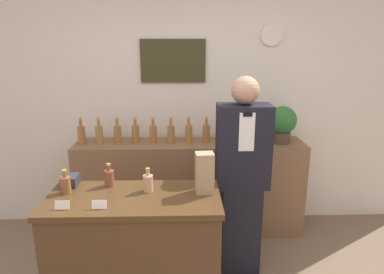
{
  "coord_description": "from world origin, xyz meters",
  "views": [
    {
      "loc": [
        -0.01,
        -1.59,
        1.93
      ],
      "look_at": [
        0.07,
        1.13,
        1.19
      ],
      "focal_mm": 32.0,
      "sensor_mm": 36.0,
      "label": 1
    }
  ],
  "objects": [
    {
      "name": "back_wall",
      "position": [
        0.0,
        2.0,
        1.35
      ],
      "size": [
        5.2,
        0.09,
        2.7
      ],
      "color": "silver",
      "rests_on": "ground_plane"
    },
    {
      "name": "back_shelf",
      "position": [
        0.06,
        1.72,
        0.48
      ],
      "size": [
        2.31,
        0.43,
        0.96
      ],
      "color": "brown",
      "rests_on": "ground_plane"
    },
    {
      "name": "display_counter",
      "position": [
        -0.35,
        0.53,
        0.47
      ],
      "size": [
        1.18,
        0.56,
        0.94
      ],
      "color": "#4C331E",
      "rests_on": "ground_plane"
    },
    {
      "name": "shopkeeper",
      "position": [
        0.48,
        1.05,
        0.84
      ],
      "size": [
        0.43,
        0.27,
        1.69
      ],
      "color": "black",
      "rests_on": "ground_plane"
    },
    {
      "name": "potted_plant",
      "position": [
        0.98,
        1.69,
        1.18
      ],
      "size": [
        0.28,
        0.28,
        0.37
      ],
      "color": "#4C3D2D",
      "rests_on": "back_shelf"
    },
    {
      "name": "paper_bag",
      "position": [
        0.14,
        0.59,
        1.08
      ],
      "size": [
        0.13,
        0.11,
        0.29
      ],
      "color": "tan",
      "rests_on": "display_counter"
    },
    {
      "name": "price_card_left",
      "position": [
        -0.76,
        0.36,
        0.96
      ],
      "size": [
        0.09,
        0.02,
        0.06
      ],
      "color": "white",
      "rests_on": "display_counter"
    },
    {
      "name": "price_card_right",
      "position": [
        -0.53,
        0.36,
        0.96
      ],
      "size": [
        0.09,
        0.02,
        0.06
      ],
      "color": "white",
      "rests_on": "display_counter"
    },
    {
      "name": "gift_box",
      "position": [
        -0.83,
        0.74,
        0.97
      ],
      "size": [
        0.11,
        0.14,
        0.07
      ],
      "color": "#2D2D33",
      "rests_on": "display_counter"
    },
    {
      "name": "counter_bottle_0",
      "position": [
        -0.82,
        0.6,
        1.0
      ],
      "size": [
        0.07,
        0.07,
        0.17
      ],
      "color": "brown",
      "rests_on": "display_counter"
    },
    {
      "name": "counter_bottle_1",
      "position": [
        -0.54,
        0.72,
        1.0
      ],
      "size": [
        0.07,
        0.07,
        0.17
      ],
      "color": "brown",
      "rests_on": "display_counter"
    },
    {
      "name": "counter_bottle_2",
      "position": [
        -0.25,
        0.62,
        1.0
      ],
      "size": [
        0.07,
        0.07,
        0.17
      ],
      "color": "tan",
      "rests_on": "display_counter"
    },
    {
      "name": "shelf_bottle_0",
      "position": [
        -1.01,
        1.71,
        1.06
      ],
      "size": [
        0.07,
        0.07,
        0.27
      ],
      "color": "#9A6436",
      "rests_on": "back_shelf"
    },
    {
      "name": "shelf_bottle_1",
      "position": [
        -0.84,
        1.7,
        1.06
      ],
      "size": [
        0.07,
        0.07,
        0.27
      ],
      "color": "olive",
      "rests_on": "back_shelf"
    },
    {
      "name": "shelf_bottle_2",
      "position": [
        -0.66,
        1.72,
        1.06
      ],
      "size": [
        0.07,
        0.07,
        0.27
      ],
      "color": "#9B6534",
      "rests_on": "back_shelf"
    },
    {
      "name": "shelf_bottle_3",
      "position": [
        -0.48,
        1.73,
        1.06
      ],
      "size": [
        0.07,
        0.07,
        0.27
      ],
      "color": "olive",
      "rests_on": "back_shelf"
    },
    {
      "name": "shelf_bottle_4",
      "position": [
        -0.3,
        1.72,
        1.06
      ],
      "size": [
        0.07,
        0.07,
        0.27
      ],
      "color": "#A1663A",
      "rests_on": "back_shelf"
    },
    {
      "name": "shelf_bottle_5",
      "position": [
        -0.13,
        1.72,
        1.06
      ],
      "size": [
        0.07,
        0.07,
        0.27
      ],
      "color": "olive",
      "rests_on": "back_shelf"
    },
    {
      "name": "shelf_bottle_6",
      "position": [
        0.05,
        1.73,
        1.06
      ],
      "size": [
        0.07,
        0.07,
        0.27
      ],
      "color": "#A26F32",
      "rests_on": "back_shelf"
    },
    {
      "name": "shelf_bottle_7",
      "position": [
        0.23,
        1.74,
        1.06
      ],
      "size": [
        0.07,
        0.07,
        0.27
      ],
      "color": "olive",
      "rests_on": "back_shelf"
    },
    {
      "name": "shelf_bottle_8",
      "position": [
        0.41,
        1.71,
        1.06
      ],
      "size": [
        0.07,
        0.07,
        0.27
      ],
      "color": "#A26C31",
      "rests_on": "back_shelf"
    },
    {
      "name": "shelf_bottle_9",
      "position": [
        0.58,
        1.72,
        1.06
      ],
      "size": [
        0.07,
        0.07,
        0.27
      ],
      "color": "#9C6832",
      "rests_on": "back_shelf"
    },
    {
      "name": "shelf_bottle_10",
      "position": [
        0.76,
        1.71,
        1.06
      ],
      "size": [
        0.07,
        0.07,
        0.27
      ],
      "color": "#9C6537",
      "rests_on": "back_shelf"
    }
  ]
}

